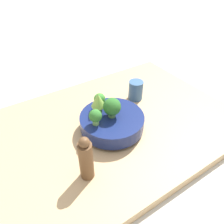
# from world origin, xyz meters

# --- Properties ---
(ground_plane) EXTENTS (6.00, 6.00, 0.00)m
(ground_plane) POSITION_xyz_m (0.00, 0.00, 0.00)
(ground_plane) COLOR beige
(table) EXTENTS (1.03, 0.71, 0.04)m
(table) POSITION_xyz_m (0.00, 0.00, 0.02)
(table) COLOR tan
(table) RESTS_ON ground_plane
(bowl) EXTENTS (0.25, 0.25, 0.07)m
(bowl) POSITION_xyz_m (-0.02, -0.03, 0.08)
(bowl) COLOR navy
(bowl) RESTS_ON table
(broccoli_floret_center) EXTENTS (0.07, 0.07, 0.08)m
(broccoli_floret_center) POSITION_xyz_m (-0.02, -0.03, 0.15)
(broccoli_floret_center) COLOR #609347
(broccoli_floret_center) RESTS_ON bowl
(broccoli_floret_back) EXTENTS (0.05, 0.05, 0.07)m
(broccoli_floret_back) POSITION_xyz_m (-0.04, 0.04, 0.15)
(broccoli_floret_back) COLOR #7AB256
(broccoli_floret_back) RESTS_ON bowl
(romanesco_piece_far) EXTENTS (0.05, 0.05, 0.09)m
(romanesco_piece_far) POSITION_xyz_m (-0.05, 0.02, 0.16)
(romanesco_piece_far) COLOR #609347
(romanesco_piece_far) RESTS_ON bowl
(broccoli_floret_left) EXTENTS (0.05, 0.05, 0.06)m
(broccoli_floret_left) POSITION_xyz_m (-0.10, -0.04, 0.15)
(broccoli_floret_left) COLOR #7AB256
(broccoli_floret_left) RESTS_ON bowl
(cup) EXTENTS (0.07, 0.07, 0.09)m
(cup) POSITION_xyz_m (0.19, 0.09, 0.09)
(cup) COLOR #33567F
(cup) RESTS_ON table
(pepper_mill) EXTENTS (0.04, 0.04, 0.17)m
(pepper_mill) POSITION_xyz_m (-0.21, -0.17, 0.12)
(pepper_mill) COLOR brown
(pepper_mill) RESTS_ON table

